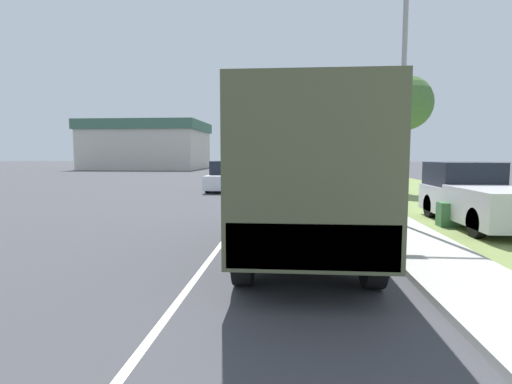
# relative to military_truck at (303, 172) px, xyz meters

# --- Properties ---
(ground_plane) EXTENTS (180.00, 180.00, 0.00)m
(ground_plane) POSITION_rel_military_truck_xyz_m (-1.87, 28.31, -1.75)
(ground_plane) COLOR #424247
(lane_centre_stripe) EXTENTS (0.12, 120.00, 0.00)m
(lane_centre_stripe) POSITION_rel_military_truck_xyz_m (-1.87, 28.31, -1.74)
(lane_centre_stripe) COLOR silver
(lane_centre_stripe) RESTS_ON ground
(sidewalk_right) EXTENTS (1.80, 120.00, 0.12)m
(sidewalk_right) POSITION_rel_military_truck_xyz_m (2.63, 28.31, -1.69)
(sidewalk_right) COLOR beige
(sidewalk_right) RESTS_ON ground
(grass_strip_right) EXTENTS (7.00, 120.00, 0.02)m
(grass_strip_right) POSITION_rel_military_truck_xyz_m (7.03, 28.31, -1.74)
(grass_strip_right) COLOR olive
(grass_strip_right) RESTS_ON ground
(military_truck) EXTENTS (2.34, 7.12, 3.16)m
(military_truck) POSITION_rel_military_truck_xyz_m (0.00, 0.00, 0.00)
(military_truck) COLOR #474C38
(military_truck) RESTS_ON ground
(car_nearest_ahead) EXTENTS (1.85, 4.48, 1.73)m
(car_nearest_ahead) POSITION_rel_military_truck_xyz_m (-3.94, 14.64, -0.98)
(car_nearest_ahead) COLOR silver
(car_nearest_ahead) RESTS_ON ground
(car_second_ahead) EXTENTS (1.89, 4.40, 1.67)m
(car_second_ahead) POSITION_rel_military_truck_xyz_m (-4.02, 22.89, -1.00)
(car_second_ahead) COLOR silver
(car_second_ahead) RESTS_ON ground
(car_third_ahead) EXTENTS (1.73, 4.12, 1.56)m
(car_third_ahead) POSITION_rel_military_truck_xyz_m (0.25, 31.73, -1.05)
(car_third_ahead) COLOR black
(car_third_ahead) RESTS_ON ground
(car_fourth_ahead) EXTENTS (1.75, 4.12, 1.74)m
(car_fourth_ahead) POSITION_rel_military_truck_xyz_m (-3.60, 39.23, -0.98)
(car_fourth_ahead) COLOR tan
(car_fourth_ahead) RESTS_ON ground
(pickup_truck) EXTENTS (2.00, 5.01, 1.84)m
(pickup_truck) POSITION_rel_military_truck_xyz_m (5.30, 3.81, -0.87)
(pickup_truck) COLOR silver
(pickup_truck) RESTS_ON grass_strip_right
(lamp_post) EXTENTS (1.69, 0.24, 7.25)m
(lamp_post) POSITION_rel_military_truck_xyz_m (2.67, 3.24, 2.68)
(lamp_post) COLOR gray
(lamp_post) RESTS_ON sidewalk_right
(tree_mid_right) EXTENTS (2.88, 2.88, 6.23)m
(tree_mid_right) POSITION_rel_military_truck_xyz_m (5.80, 13.52, 3.00)
(tree_mid_right) COLOR #4C3D2D
(tree_mid_right) RESTS_ON grass_strip_right
(tree_far_right) EXTENTS (3.08, 3.08, 6.80)m
(tree_far_right) POSITION_rel_military_truck_xyz_m (5.99, 25.91, 3.49)
(tree_far_right) COLOR #4C3D2D
(tree_far_right) RESTS_ON grass_strip_right
(utility_box) EXTENTS (0.55, 0.45, 0.70)m
(utility_box) POSITION_rel_military_truck_xyz_m (4.33, 3.46, -1.38)
(utility_box) COLOR #3D7042
(utility_box) RESTS_ON grass_strip_right
(building_distant) EXTENTS (16.69, 13.25, 6.91)m
(building_distant) POSITION_rel_military_truck_xyz_m (-21.17, 49.69, 1.75)
(building_distant) COLOR beige
(building_distant) RESTS_ON ground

